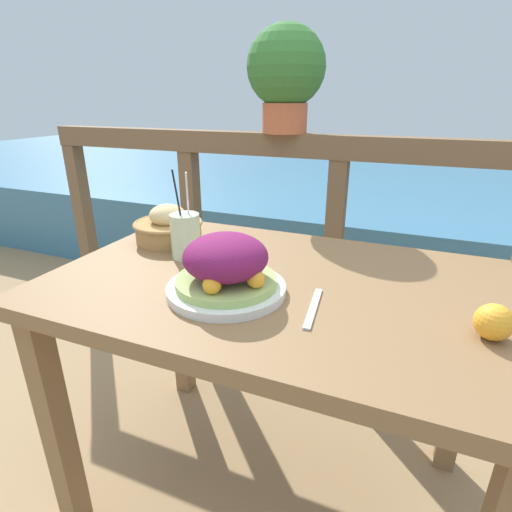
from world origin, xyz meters
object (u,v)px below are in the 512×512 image
(salad_plate, at_px, (226,268))
(drink_glass, at_px, (185,236))
(bread_basket, at_px, (168,227))
(potted_plant, at_px, (286,73))

(salad_plate, xyz_separation_m, drink_glass, (-0.20, 0.16, 0.00))
(salad_plate, bearing_deg, bread_basket, 142.05)
(drink_glass, height_order, bread_basket, drink_glass)
(salad_plate, distance_m, potted_plant, 0.96)
(drink_glass, bearing_deg, salad_plate, -37.73)
(salad_plate, xyz_separation_m, potted_plant, (-0.15, 0.83, 0.45))
(drink_glass, bearing_deg, potted_plant, 85.12)
(potted_plant, bearing_deg, bread_basket, -107.53)
(drink_glass, xyz_separation_m, bread_basket, (-0.12, 0.10, -0.02))
(drink_glass, xyz_separation_m, potted_plant, (0.06, 0.68, 0.45))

